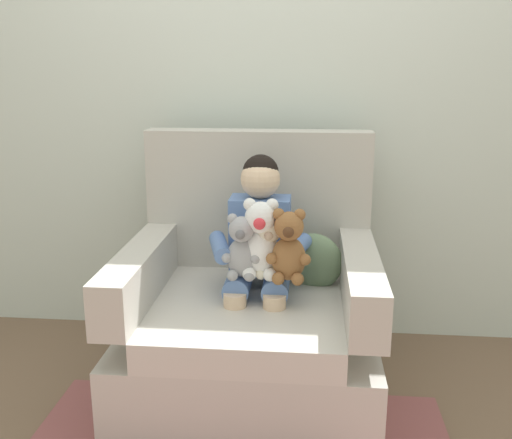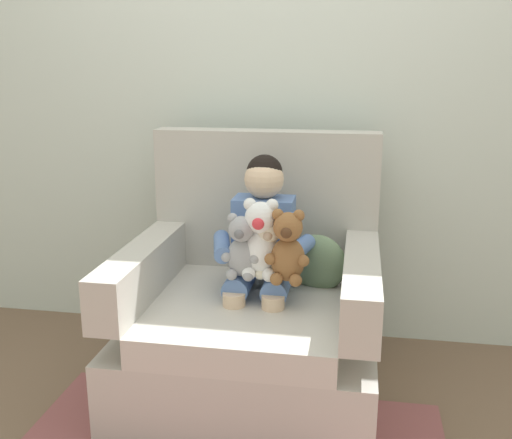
% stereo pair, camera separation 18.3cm
% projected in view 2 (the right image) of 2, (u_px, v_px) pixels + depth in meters
% --- Properties ---
extents(ground_plane, '(8.00, 8.00, 0.00)m').
position_uv_depth(ground_plane, '(251.00, 390.00, 2.62)').
color(ground_plane, brown).
extents(back_wall, '(6.00, 0.10, 2.60)m').
position_uv_depth(back_wall, '(275.00, 83.00, 2.94)').
color(back_wall, silver).
rests_on(back_wall, ground).
extents(armchair, '(1.05, 0.97, 1.10)m').
position_uv_depth(armchair, '(253.00, 315.00, 2.58)').
color(armchair, '#BCB7AD').
rests_on(armchair, ground).
extents(seated_child, '(0.45, 0.39, 0.82)m').
position_uv_depth(seated_child, '(261.00, 243.00, 2.52)').
color(seated_child, '#597AB7').
rests_on(seated_child, armchair).
extents(plush_grey, '(0.16, 0.13, 0.27)m').
position_uv_depth(plush_grey, '(242.00, 248.00, 2.38)').
color(plush_grey, '#9E9EA3').
rests_on(plush_grey, armchair).
extents(plush_brown, '(0.18, 0.14, 0.30)m').
position_uv_depth(plush_brown, '(288.00, 249.00, 2.33)').
color(plush_brown, brown).
rests_on(plush_brown, armchair).
extents(plush_white, '(0.19, 0.16, 0.33)m').
position_uv_depth(plush_white, '(261.00, 241.00, 2.38)').
color(plush_white, white).
rests_on(plush_white, armchair).
extents(plush_cream, '(0.15, 0.12, 0.25)m').
position_uv_depth(plush_cream, '(269.00, 249.00, 2.39)').
color(plush_cream, silver).
rests_on(plush_cream, armchair).
extents(throw_pillow, '(0.28, 0.17, 0.26)m').
position_uv_depth(throw_pillow, '(317.00, 263.00, 2.61)').
color(throw_pillow, slate).
rests_on(throw_pillow, armchair).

